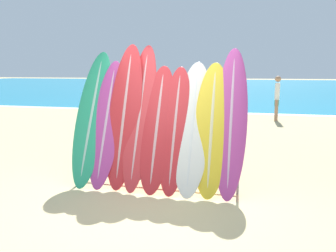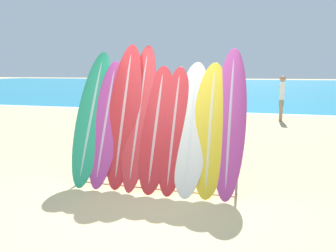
% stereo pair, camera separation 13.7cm
% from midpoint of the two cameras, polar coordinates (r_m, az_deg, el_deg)
% --- Properties ---
extents(ground_plane, '(160.00, 160.00, 0.00)m').
position_cam_midpoint_polar(ground_plane, '(4.99, -2.38, -13.21)').
color(ground_plane, tan).
extents(ocean_water, '(120.00, 60.00, 0.01)m').
position_cam_midpoint_polar(ocean_water, '(44.53, 13.66, 6.84)').
color(ocean_water, teal).
rests_on(ocean_water, ground_plane).
extents(surfboard_rack, '(2.71, 0.04, 0.89)m').
position_cam_midpoint_polar(surfboard_rack, '(5.47, -1.52, -5.77)').
color(surfboard_rack, slate).
rests_on(surfboard_rack, ground_plane).
extents(surfboard_slot_0, '(0.59, 1.16, 2.29)m').
position_cam_midpoint_polar(surfboard_slot_0, '(5.88, -12.44, 1.68)').
color(surfboard_slot_0, '#289E70').
rests_on(surfboard_slot_0, ground_plane).
extents(surfboard_slot_1, '(0.53, 1.01, 2.12)m').
position_cam_midpoint_polar(surfboard_slot_1, '(5.71, -10.01, 0.68)').
color(surfboard_slot_1, '#B23D8E').
rests_on(surfboard_slot_1, ground_plane).
extents(surfboard_slot_2, '(0.57, 0.99, 2.41)m').
position_cam_midpoint_polar(surfboard_slot_2, '(5.61, -7.00, 2.07)').
color(surfboard_slot_2, red).
rests_on(surfboard_slot_2, ground_plane).
extents(surfboard_slot_3, '(0.50, 1.15, 2.40)m').
position_cam_midpoint_polar(surfboard_slot_3, '(5.53, -4.33, 1.95)').
color(surfboard_slot_3, red).
rests_on(surfboard_slot_3, ground_plane).
extents(surfboard_slot_4, '(0.57, 1.01, 2.04)m').
position_cam_midpoint_polar(surfboard_slot_4, '(5.38, -1.31, -0.19)').
color(surfboard_slot_4, red).
rests_on(surfboard_slot_4, ground_plane).
extents(surfboard_slot_5, '(0.50, 0.97, 2.02)m').
position_cam_midpoint_polar(surfboard_slot_5, '(5.30, 1.79, -0.44)').
color(surfboard_slot_5, red).
rests_on(surfboard_slot_5, ground_plane).
extents(surfboard_slot_6, '(0.59, 1.06, 2.10)m').
position_cam_midpoint_polar(surfboard_slot_6, '(5.25, 4.85, -0.13)').
color(surfboard_slot_6, silver).
rests_on(surfboard_slot_6, ground_plane).
extents(surfboard_slot_7, '(0.57, 0.91, 2.08)m').
position_cam_midpoint_polar(surfboard_slot_7, '(5.19, 8.15, -0.39)').
color(surfboard_slot_7, yellow).
rests_on(surfboard_slot_7, ground_plane).
extents(surfboard_slot_8, '(0.50, 0.99, 2.31)m').
position_cam_midpoint_polar(surfboard_slot_8, '(5.19, 11.47, 0.81)').
color(surfboard_slot_8, '#B23D8E').
rests_on(surfboard_slot_8, ground_plane).
extents(person_near_water, '(0.26, 0.27, 1.58)m').
position_cam_midpoint_polar(person_near_water, '(11.83, -5.21, 4.36)').
color(person_near_water, '#A87A5B').
rests_on(person_near_water, ground_plane).
extents(person_mid_beach, '(0.28, 0.22, 1.65)m').
position_cam_midpoint_polar(person_mid_beach, '(8.23, -4.91, 2.34)').
color(person_mid_beach, tan).
rests_on(person_mid_beach, ground_plane).
extents(person_far_left, '(0.23, 0.26, 1.51)m').
position_cam_midpoint_polar(person_far_left, '(11.94, -0.16, 4.27)').
color(person_far_left, '#846047').
rests_on(person_far_left, ground_plane).
extents(person_far_right, '(0.23, 0.29, 1.74)m').
position_cam_midpoint_polar(person_far_right, '(13.40, 19.48, 4.85)').
color(person_far_right, '#A87A5B').
rests_on(person_far_right, ground_plane).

